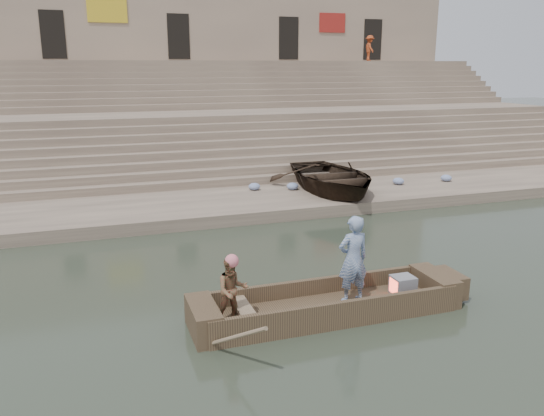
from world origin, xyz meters
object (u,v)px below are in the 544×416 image
main_rowboat (327,310)px  television (402,285)px  pedestrian (370,48)px  beached_rowboat (332,177)px  rowing_man (232,290)px  standing_man (353,259)px

main_rowboat → television: bearing=-0.0°
pedestrian → beached_rowboat: bearing=155.4°
main_rowboat → beached_rowboat: 9.70m
rowing_man → beached_rowboat: size_ratio=0.24×
rowing_man → television: size_ratio=2.80×
television → pedestrian: size_ratio=0.30×
standing_man → pedestrian: size_ratio=1.18×
beached_rowboat → television: bearing=-104.2°
standing_man → pedestrian: 25.92m
beached_rowboat → main_rowboat: bearing=-114.3°
pedestrian → television: bearing=161.7°
main_rowboat → standing_man: bearing=2.9°
main_rowboat → standing_man: size_ratio=2.72×
standing_man → television: bearing=174.9°
rowing_man → beached_rowboat: rowing_man is taller
rowing_man → television: 3.78m
television → main_rowboat: bearing=180.0°
standing_man → pedestrian: (12.24, 22.33, 4.84)m
television → pedestrian: 25.55m
beached_rowboat → pedestrian: 16.91m
main_rowboat → television: size_ratio=10.87×
main_rowboat → pedestrian: bearing=60.2°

